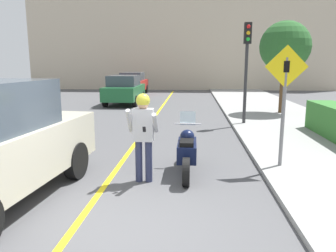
{
  "coord_description": "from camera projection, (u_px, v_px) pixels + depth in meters",
  "views": [
    {
      "loc": [
        1.1,
        -4.36,
        2.35
      ],
      "look_at": [
        0.56,
        2.7,
        1.0
      ],
      "focal_mm": 35.0,
      "sensor_mm": 36.0,
      "label": 1
    }
  ],
  "objects": [
    {
      "name": "ground_plane",
      "position": [
        116.0,
        227.0,
        4.8
      ],
      "size": [
        80.0,
        80.0,
        0.0
      ],
      "primitive_type": "plane",
      "color": "#4C4C4F"
    },
    {
      "name": "road_center_line",
      "position": [
        140.0,
        136.0,
        10.72
      ],
      "size": [
        0.12,
        36.0,
        0.01
      ],
      "color": "yellow",
      "rests_on": "ground"
    },
    {
      "name": "building_backdrop",
      "position": [
        181.0,
        38.0,
        29.4
      ],
      "size": [
        28.0,
        1.2,
        9.16
      ],
      "color": "beige",
      "rests_on": "ground"
    },
    {
      "name": "motorcycle",
      "position": [
        187.0,
        151.0,
        7.09
      ],
      "size": [
        0.62,
        2.12,
        1.27
      ],
      "color": "black",
      "rests_on": "ground"
    },
    {
      "name": "person_biker",
      "position": [
        143.0,
        128.0,
        6.44
      ],
      "size": [
        0.59,
        0.48,
        1.79
      ],
      "color": "#282D4C",
      "rests_on": "ground"
    },
    {
      "name": "crossing_sign",
      "position": [
        284.0,
        95.0,
        7.05
      ],
      "size": [
        0.91,
        0.08,
        2.63
      ],
      "color": "slate",
      "rests_on": "sidewalk_curb"
    },
    {
      "name": "traffic_light",
      "position": [
        247.0,
        54.0,
        12.1
      ],
      "size": [
        0.26,
        0.3,
        3.72
      ],
      "color": "#2D2D30",
      "rests_on": "sidewalk_curb"
    },
    {
      "name": "street_tree",
      "position": [
        285.0,
        47.0,
        14.73
      ],
      "size": [
        2.26,
        2.26,
        4.14
      ],
      "color": "brown",
      "rests_on": "sidewalk_curb"
    },
    {
      "name": "parked_car_green",
      "position": [
        124.0,
        90.0,
        19.15
      ],
      "size": [
        1.88,
        4.2,
        1.68
      ],
      "color": "black",
      "rests_on": "ground"
    },
    {
      "name": "parked_car_red",
      "position": [
        133.0,
        83.0,
        25.33
      ],
      "size": [
        1.88,
        4.2,
        1.68
      ],
      "color": "black",
      "rests_on": "ground"
    }
  ]
}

